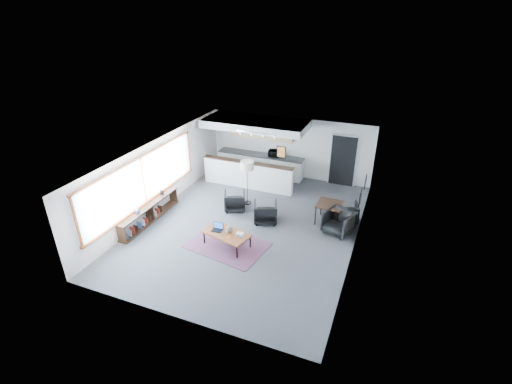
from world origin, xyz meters
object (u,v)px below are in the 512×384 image
at_px(ceramic_pot, 229,229).
at_px(armchair_left, 235,200).
at_px(coffee_table, 227,234).
at_px(armchair_right, 265,211).
at_px(dining_chair_near, 339,223).
at_px(dining_table, 330,205).
at_px(dining_chair_far, 346,213).
at_px(laptop, 218,228).
at_px(book_stack, 240,234).
at_px(floor_lamp, 247,167).
at_px(microwave, 274,153).

xyz_separation_m(ceramic_pot, armchair_left, (-0.78, 2.14, -0.20)).
height_order(coffee_table, armchair_right, armchair_right).
bearing_deg(dining_chair_near, armchair_right, -154.37).
xyz_separation_m(armchair_left, dining_chair_near, (3.81, -0.18, -0.01)).
xyz_separation_m(ceramic_pot, dining_chair_near, (3.02, 1.96, -0.21)).
distance_m(coffee_table, dining_table, 3.70).
relative_size(coffee_table, ceramic_pot, 7.04).
bearing_deg(dining_chair_far, laptop, 21.37).
relative_size(book_stack, dining_table, 0.31).
relative_size(laptop, dining_table, 0.39).
bearing_deg(ceramic_pot, book_stack, -3.10).
bearing_deg(dining_chair_near, book_stack, -122.15).
relative_size(laptop, floor_lamp, 0.20).
bearing_deg(book_stack, ceramic_pot, 176.90).
xyz_separation_m(floor_lamp, microwave, (0.12, 2.71, -0.39)).
bearing_deg(dining_table, armchair_right, -159.27).
xyz_separation_m(ceramic_pot, dining_chair_far, (3.14, 2.81, -0.25)).
height_order(coffee_table, microwave, microwave).
bearing_deg(armchair_right, dining_table, 179.93).
xyz_separation_m(laptop, book_stack, (0.79, -0.04, -0.03)).
height_order(ceramic_pot, armchair_right, armchair_right).
height_order(floor_lamp, dining_table, floor_lamp).
distance_m(laptop, book_stack, 0.79).
distance_m(armchair_right, dining_table, 2.20).
xyz_separation_m(dining_chair_near, microwave, (-3.44, 3.48, 0.73)).
distance_m(dining_chair_near, microwave, 4.95).
bearing_deg(floor_lamp, armchair_right, -42.08).
xyz_separation_m(book_stack, armchair_left, (-1.18, 2.16, -0.12)).
relative_size(laptop, ceramic_pot, 1.53).
bearing_deg(armchair_right, coffee_table, 50.77).
bearing_deg(dining_chair_far, dining_table, 10.48).
distance_m(armchair_right, dining_chair_far, 2.80).
bearing_deg(microwave, armchair_right, -79.65).
bearing_deg(armchair_right, microwave, -96.02).
relative_size(ceramic_pot, floor_lamp, 0.13).
xyz_separation_m(coffee_table, laptop, (-0.34, 0.07, 0.10)).
distance_m(floor_lamp, microwave, 2.74).
bearing_deg(armchair_right, dining_chair_far, -178.59).
bearing_deg(armchair_left, laptop, 77.03).
distance_m(laptop, armchair_right, 1.98).
distance_m(armchair_left, dining_chair_near, 3.81).
relative_size(dining_table, microwave, 1.79).
relative_size(ceramic_pot, dining_table, 0.25).
relative_size(book_stack, microwave, 0.55).
height_order(ceramic_pot, armchair_left, armchair_left).
relative_size(dining_chair_near, microwave, 1.50).
distance_m(ceramic_pot, dining_chair_near, 3.61).
height_order(book_stack, armchair_right, armchair_right).
bearing_deg(dining_chair_far, armchair_left, -7.30).
xyz_separation_m(book_stack, dining_chair_far, (2.74, 2.83, -0.18)).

